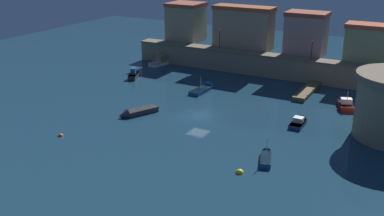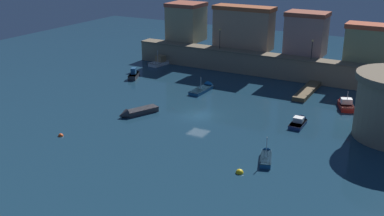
% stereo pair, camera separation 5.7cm
% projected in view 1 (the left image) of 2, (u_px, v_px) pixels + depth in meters
% --- Properties ---
extents(ground_plane, '(127.36, 127.36, 0.00)m').
position_uv_depth(ground_plane, '(198.00, 115.00, 60.76)').
color(ground_plane, '#19384C').
extents(quay_wall, '(47.53, 2.89, 3.78)m').
position_uv_depth(quay_wall, '(260.00, 64.00, 78.64)').
color(quay_wall, gray).
rests_on(quay_wall, ground).
extents(old_town_backdrop, '(43.41, 6.06, 7.51)m').
position_uv_depth(old_town_backdrop, '(268.00, 30.00, 79.82)').
color(old_town_backdrop, tan).
rests_on(old_town_backdrop, ground).
extents(pier_dock, '(1.83, 9.64, 0.70)m').
position_uv_depth(pier_dock, '(307.00, 91.00, 69.61)').
color(pier_dock, brown).
rests_on(pier_dock, ground).
extents(quay_lamp_0, '(0.32, 0.32, 3.52)m').
position_uv_depth(quay_lamp_0, '(220.00, 35.00, 80.72)').
color(quay_lamp_0, black).
rests_on(quay_lamp_0, quay_wall).
extents(quay_lamp_1, '(0.32, 0.32, 3.17)m').
position_uv_depth(quay_lamp_1, '(312.00, 46.00, 73.37)').
color(quay_lamp_1, black).
rests_on(quay_lamp_1, quay_wall).
extents(moored_boat_0, '(2.72, 5.59, 3.44)m').
position_uv_depth(moored_boat_0, '(162.00, 61.00, 85.95)').
color(moored_boat_0, white).
rests_on(moored_boat_0, ground).
extents(moored_boat_1, '(1.57, 4.12, 1.59)m').
position_uv_depth(moored_boat_1, '(299.00, 122.00, 57.71)').
color(moored_boat_1, navy).
rests_on(moored_boat_1, ground).
extents(moored_boat_2, '(2.42, 4.59, 3.07)m').
position_uv_depth(moored_boat_2, '(266.00, 156.00, 48.50)').
color(moored_boat_2, '#195689').
rests_on(moored_boat_2, ground).
extents(moored_boat_3, '(1.89, 6.18, 2.89)m').
position_uv_depth(moored_boat_3, '(205.00, 88.00, 71.18)').
color(moored_boat_3, '#195689').
rests_on(moored_boat_3, ground).
extents(moored_boat_4, '(3.78, 5.80, 1.45)m').
position_uv_depth(moored_boat_4, '(135.00, 112.00, 60.81)').
color(moored_boat_4, '#333338').
rests_on(moored_boat_4, ground).
extents(moored_boat_5, '(2.76, 4.42, 1.99)m').
position_uv_depth(moored_boat_5, '(134.00, 74.00, 77.52)').
color(moored_boat_5, '#333338').
rests_on(moored_boat_5, ground).
extents(moored_boat_6, '(3.16, 4.72, 3.05)m').
position_uv_depth(moored_boat_6, '(345.00, 104.00, 63.56)').
color(moored_boat_6, red).
rests_on(moored_boat_6, ground).
extents(mooring_buoy_0, '(0.80, 0.80, 0.80)m').
position_uv_depth(mooring_buoy_0, '(240.00, 173.00, 45.63)').
color(mooring_buoy_0, yellow).
rests_on(mooring_buoy_0, ground).
extents(mooring_buoy_1, '(0.62, 0.62, 0.62)m').
position_uv_depth(mooring_buoy_1, '(61.00, 136.00, 54.25)').
color(mooring_buoy_1, '#EA4C19').
rests_on(mooring_buoy_1, ground).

